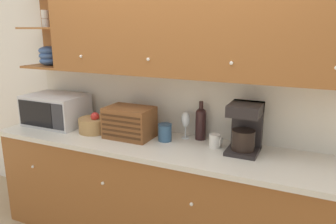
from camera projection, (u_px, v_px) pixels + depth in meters
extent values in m
plane|color=tan|center=(178.00, 223.00, 3.12)|extent=(24.00, 24.00, 0.00)
cube|color=white|center=(180.00, 88.00, 2.82)|extent=(5.38, 0.06, 2.60)
cube|color=#935628|center=(163.00, 197.00, 2.74)|extent=(2.98, 0.63, 0.87)
cube|color=silver|center=(162.00, 146.00, 2.61)|extent=(3.00, 0.66, 0.04)
sphere|color=white|center=(33.00, 167.00, 2.87)|extent=(0.03, 0.03, 0.03)
sphere|color=white|center=(103.00, 183.00, 2.56)|extent=(0.03, 0.03, 0.03)
sphere|color=white|center=(191.00, 204.00, 2.26)|extent=(0.03, 0.03, 0.03)
cube|color=silver|center=(178.00, 103.00, 2.83)|extent=(2.98, 0.01, 0.53)
cube|color=#935628|center=(197.00, 26.00, 2.44)|extent=(2.56, 0.33, 0.76)
cube|color=#935628|center=(58.00, 26.00, 3.18)|extent=(0.42, 0.02, 0.76)
cube|color=#935628|center=(50.00, 66.00, 3.14)|extent=(0.42, 0.33, 0.02)
cube|color=#935628|center=(46.00, 28.00, 3.05)|extent=(0.42, 0.33, 0.02)
sphere|color=white|center=(81.00, 56.00, 2.74)|extent=(0.03, 0.03, 0.03)
sphere|color=white|center=(148.00, 59.00, 2.48)|extent=(0.03, 0.03, 0.03)
sphere|color=white|center=(231.00, 63.00, 2.21)|extent=(0.03, 0.03, 0.03)
ellipsoid|color=#3D5B93|center=(49.00, 61.00, 3.13)|extent=(0.18, 0.18, 0.08)
ellipsoid|color=#3D5B93|center=(49.00, 56.00, 3.11)|extent=(0.18, 0.18, 0.08)
ellipsoid|color=#3D5B93|center=(48.00, 50.00, 3.10)|extent=(0.18, 0.18, 0.08)
cylinder|color=silver|center=(46.00, 23.00, 3.04)|extent=(0.07, 0.07, 0.08)
cylinder|color=silver|center=(45.00, 14.00, 3.02)|extent=(0.07, 0.07, 0.08)
cube|color=silver|center=(56.00, 110.00, 3.10)|extent=(0.55, 0.38, 0.29)
cube|color=black|center=(35.00, 114.00, 2.95)|extent=(0.39, 0.01, 0.23)
cube|color=#2D2D33|center=(57.00, 117.00, 2.85)|extent=(0.12, 0.01, 0.23)
cylinder|color=#A87F4C|center=(94.00, 125.00, 2.90)|extent=(0.26, 0.26, 0.13)
sphere|color=red|center=(95.00, 116.00, 2.84)|extent=(0.08, 0.08, 0.08)
cube|color=brown|center=(130.00, 122.00, 2.74)|extent=(0.39, 0.27, 0.26)
cube|color=#432713|center=(121.00, 137.00, 2.64)|extent=(0.36, 0.01, 0.02)
cube|color=#432713|center=(121.00, 132.00, 2.63)|extent=(0.36, 0.01, 0.02)
cube|color=#432713|center=(121.00, 127.00, 2.62)|extent=(0.36, 0.01, 0.02)
cube|color=#432713|center=(120.00, 122.00, 2.61)|extent=(0.36, 0.01, 0.02)
cube|color=#432713|center=(120.00, 117.00, 2.60)|extent=(0.36, 0.01, 0.02)
cylinder|color=#33567A|center=(165.00, 133.00, 2.67)|extent=(0.11, 0.11, 0.13)
cylinder|color=navy|center=(165.00, 125.00, 2.65)|extent=(0.12, 0.12, 0.01)
cylinder|color=silver|center=(185.00, 138.00, 2.75)|extent=(0.07, 0.07, 0.01)
cylinder|color=silver|center=(185.00, 132.00, 2.74)|extent=(0.01, 0.01, 0.09)
ellipsoid|color=silver|center=(186.00, 119.00, 2.71)|extent=(0.07, 0.07, 0.13)
cylinder|color=black|center=(201.00, 126.00, 2.70)|extent=(0.09, 0.09, 0.22)
sphere|color=black|center=(201.00, 113.00, 2.67)|extent=(0.09, 0.09, 0.09)
cylinder|color=black|center=(201.00, 106.00, 2.65)|extent=(0.03, 0.03, 0.08)
cylinder|color=silver|center=(215.00, 141.00, 2.52)|extent=(0.09, 0.09, 0.11)
torus|color=silver|center=(221.00, 142.00, 2.50)|extent=(0.01, 0.07, 0.07)
cube|color=black|center=(243.00, 150.00, 2.43)|extent=(0.23, 0.27, 0.03)
cylinder|color=black|center=(243.00, 140.00, 2.39)|extent=(0.17, 0.17, 0.15)
cube|color=black|center=(247.00, 125.00, 2.48)|extent=(0.23, 0.06, 0.37)
cube|color=black|center=(246.00, 109.00, 2.35)|extent=(0.23, 0.27, 0.08)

